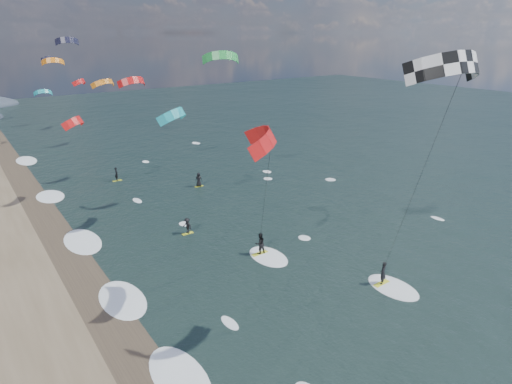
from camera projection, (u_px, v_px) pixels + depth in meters
ground at (391, 360)px, 24.74m from camera, size 260.00×260.00×0.00m
wet_sand_strip at (127, 347)px, 25.81m from camera, size 3.00×240.00×0.00m
kitesurfer_near_a at (446, 122)px, 22.03m from camera, size 7.89×8.53×17.43m
kitesurfer_near_b at (269, 177)px, 29.05m from camera, size 6.97×9.53×13.12m
far_kitesurfers at (174, 194)px, 47.85m from camera, size 8.59×20.05×1.79m
bg_kite_field at (95, 77)px, 61.52m from camera, size 14.90×70.03×11.21m
shoreline_surf at (120, 302)px, 30.08m from camera, size 2.40×79.40×0.11m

